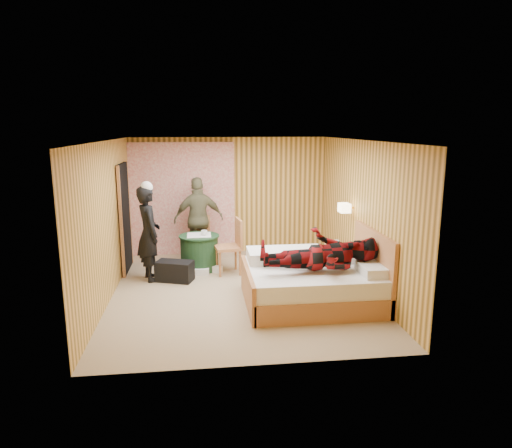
{
  "coord_description": "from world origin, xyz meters",
  "views": [
    {
      "loc": [
        -0.62,
        -7.3,
        2.72
      ],
      "look_at": [
        0.33,
        0.43,
        1.05
      ],
      "focal_mm": 32.0,
      "sensor_mm": 36.0,
      "label": 1
    }
  ],
  "objects": [
    {
      "name": "nightstand",
      "position": [
        1.88,
        0.57,
        0.29
      ],
      "size": [
        0.42,
        0.57,
        0.55
      ],
      "color": "#C1814F",
      "rests_on": "floor"
    },
    {
      "name": "ceiling",
      "position": [
        0.0,
        0.0,
        2.5
      ],
      "size": [
        4.2,
        5.0,
        0.01
      ],
      "primitive_type": "cube",
      "color": "white",
      "rests_on": "wall_back"
    },
    {
      "name": "wall_lamp",
      "position": [
        1.92,
        0.45,
        1.3
      ],
      "size": [
        0.26,
        0.24,
        0.16
      ],
      "color": "gold",
      "rests_on": "wall_right"
    },
    {
      "name": "man_on_bed",
      "position": [
        1.15,
        -0.88,
        1.0
      ],
      "size": [
        0.86,
        0.67,
        1.77
      ],
      "primitive_type": "imported",
      "rotation": [
        0.0,
        1.57,
        0.0
      ],
      "color": "maroon",
      "rests_on": "bed"
    },
    {
      "name": "man_at_table",
      "position": [
        -0.67,
        1.92,
        0.86
      ],
      "size": [
        1.06,
        0.57,
        1.72
      ],
      "primitive_type": "imported",
      "rotation": [
        0.0,
        0.0,
        3.3
      ],
      "color": "brown",
      "rests_on": "floor"
    },
    {
      "name": "sneaker_right",
      "position": [
        -0.39,
        1.04,
        0.06
      ],
      "size": [
        0.3,
        0.22,
        0.13
      ],
      "primitive_type": "cube",
      "rotation": [
        0.0,
        0.0,
        -0.41
      ],
      "color": "white",
      "rests_on": "floor"
    },
    {
      "name": "chair_near",
      "position": [
        -0.05,
        0.96,
        0.6
      ],
      "size": [
        0.53,
        0.53,
        1.04
      ],
      "rotation": [
        0.0,
        0.0,
        -1.43
      ],
      "color": "#C1814F",
      "rests_on": "floor"
    },
    {
      "name": "wall_left",
      "position": [
        -2.1,
        0.0,
        1.25
      ],
      "size": [
        0.02,
        5.0,
        2.5
      ],
      "primitive_type": "cube",
      "color": "#EDB75B",
      "rests_on": "floor"
    },
    {
      "name": "book_upper",
      "position": [
        1.88,
        0.52,
        0.58
      ],
      "size": [
        0.21,
        0.26,
        0.02
      ],
      "primitive_type": "imported",
      "rotation": [
        0.0,
        0.0,
        -0.24
      ],
      "color": "white",
      "rests_on": "nightstand"
    },
    {
      "name": "wall_right",
      "position": [
        2.1,
        0.0,
        1.25
      ],
      "size": [
        0.02,
        5.0,
        2.5
      ],
      "primitive_type": "cube",
      "color": "#EDB75B",
      "rests_on": "floor"
    },
    {
      "name": "woman_standing",
      "position": [
        -1.56,
        0.77,
        0.85
      ],
      "size": [
        0.59,
        0.72,
        1.71
      ],
      "primitive_type": "imported",
      "rotation": [
        0.0,
        0.0,
        1.91
      ],
      "color": "black",
      "rests_on": "floor"
    },
    {
      "name": "sneaker_left",
      "position": [
        -0.64,
        0.91,
        0.06
      ],
      "size": [
        0.28,
        0.13,
        0.12
      ],
      "primitive_type": "cube",
      "rotation": [
        0.0,
        0.0,
        -0.09
      ],
      "color": "white",
      "rests_on": "floor"
    },
    {
      "name": "duffel_bag",
      "position": [
        -1.12,
        0.63,
        0.18
      ],
      "size": [
        0.72,
        0.53,
        0.36
      ],
      "primitive_type": "cube",
      "rotation": [
        0.0,
        0.0,
        -0.33
      ],
      "color": "black",
      "rests_on": "floor"
    },
    {
      "name": "wall_back",
      "position": [
        0.0,
        2.5,
        1.25
      ],
      "size": [
        4.2,
        0.02,
        2.5
      ],
      "primitive_type": "cube",
      "color": "#EDB75B",
      "rests_on": "floor"
    },
    {
      "name": "book_lower",
      "position": [
        1.88,
        0.52,
        0.56
      ],
      "size": [
        0.26,
        0.28,
        0.02
      ],
      "primitive_type": "imported",
      "rotation": [
        0.0,
        0.0,
        0.53
      ],
      "color": "white",
      "rests_on": "nightstand"
    },
    {
      "name": "bed",
      "position": [
        1.12,
        -0.65,
        0.33
      ],
      "size": [
        2.09,
        1.65,
        1.13
      ],
      "color": "#C1814F",
      "rests_on": "floor"
    },
    {
      "name": "chair_far",
      "position": [
        -0.66,
        1.89,
        0.54
      ],
      "size": [
        0.46,
        0.46,
        0.93
      ],
      "rotation": [
        0.0,
        0.0,
        -0.09
      ],
      "color": "#C1814F",
      "rests_on": "floor"
    },
    {
      "name": "curtain",
      "position": [
        -1.0,
        2.43,
        1.2
      ],
      "size": [
        2.2,
        0.08,
        2.4
      ],
      "primitive_type": "cube",
      "color": "white",
      "rests_on": "floor"
    },
    {
      "name": "doorway",
      "position": [
        -2.06,
        1.4,
        1.02
      ],
      "size": [
        0.06,
        0.9,
        2.05
      ],
      "primitive_type": "cube",
      "color": "black",
      "rests_on": "floor"
    },
    {
      "name": "cup_nightstand",
      "position": [
        1.88,
        0.7,
        0.6
      ],
      "size": [
        0.11,
        0.11,
        0.09
      ],
      "primitive_type": "imported",
      "rotation": [
        0.0,
        0.0,
        -0.1
      ],
      "color": "white",
      "rests_on": "nightstand"
    },
    {
      "name": "floor",
      "position": [
        0.0,
        0.0,
        0.0
      ],
      "size": [
        4.2,
        5.0,
        0.01
      ],
      "primitive_type": "cube",
      "color": "tan",
      "rests_on": "ground"
    },
    {
      "name": "cup_table",
      "position": [
        -0.57,
        1.22,
        0.74
      ],
      "size": [
        0.12,
        0.12,
        0.1
      ],
      "primitive_type": "imported",
      "rotation": [
        0.0,
        0.0,
        0.01
      ],
      "color": "white",
      "rests_on": "round_table"
    },
    {
      "name": "round_table",
      "position": [
        -0.67,
        1.27,
        0.35
      ],
      "size": [
        0.77,
        0.77,
        0.69
      ],
      "color": "#1C3C20",
      "rests_on": "floor"
    }
  ]
}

